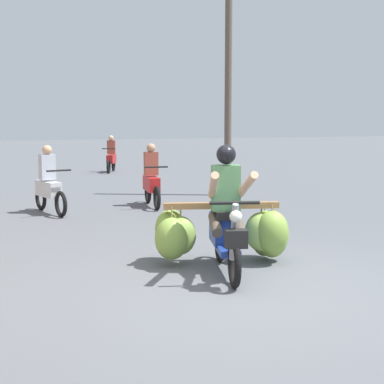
% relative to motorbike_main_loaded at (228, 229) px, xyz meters
% --- Properties ---
extents(ground_plane, '(120.00, 120.00, 0.00)m').
position_rel_motorbike_main_loaded_xyz_m(ground_plane, '(-0.30, -1.05, -0.48)').
color(ground_plane, '#56595E').
extents(motorbike_main_loaded, '(1.81, 1.96, 1.58)m').
position_rel_motorbike_main_loaded_xyz_m(motorbike_main_loaded, '(0.00, 0.00, 0.00)').
color(motorbike_main_loaded, black).
rests_on(motorbike_main_loaded, ground).
extents(motorbike_distant_ahead_left, '(0.56, 1.61, 1.40)m').
position_rel_motorbike_main_loaded_xyz_m(motorbike_distant_ahead_left, '(0.99, 5.38, 0.09)').
color(motorbike_distant_ahead_left, black).
rests_on(motorbike_distant_ahead_left, ground).
extents(motorbike_distant_ahead_right, '(0.56, 1.61, 1.40)m').
position_rel_motorbike_main_loaded_xyz_m(motorbike_distant_ahead_right, '(-1.28, 5.33, 0.09)').
color(motorbike_distant_ahead_right, black).
rests_on(motorbike_distant_ahead_right, ground).
extents(motorbike_distant_far_ahead, '(0.85, 1.49, 1.40)m').
position_rel_motorbike_main_loaded_xyz_m(motorbike_distant_far_ahead, '(2.76, 14.36, 0.09)').
color(motorbike_distant_far_ahead, black).
rests_on(motorbike_distant_far_ahead, ground).
extents(utility_pole, '(0.18, 0.18, 5.79)m').
position_rel_motorbike_main_loaded_xyz_m(utility_pole, '(3.45, 6.36, 2.42)').
color(utility_pole, brown).
rests_on(utility_pole, ground).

